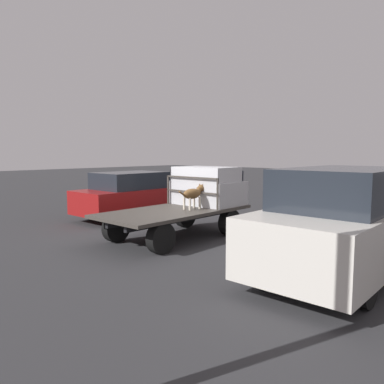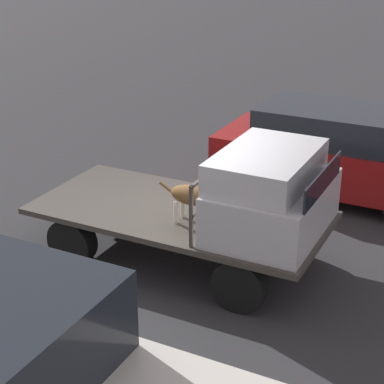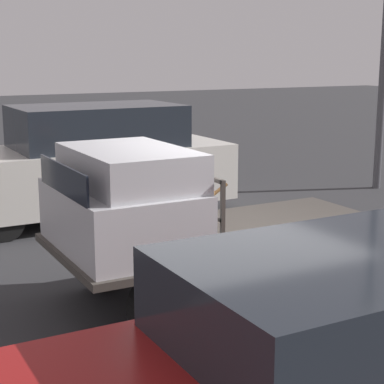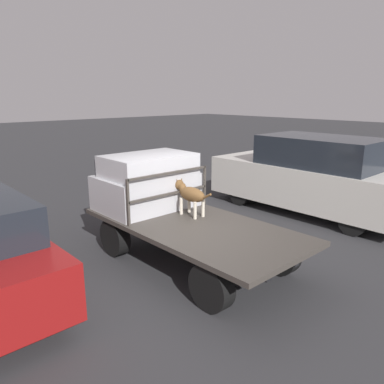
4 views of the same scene
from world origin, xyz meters
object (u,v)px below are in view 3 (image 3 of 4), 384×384
Objects in this scene: flatbed_truck at (229,247)px; dog at (187,196)px; parked_pickup_far at (87,163)px; parked_sedan at (324,372)px.

flatbed_truck is 4.14× the size of dog.
parked_pickup_far is (-0.18, -3.99, -0.21)m from dog.
parked_sedan is at bearing 65.01° from dog.
dog is 3.68m from parked_sedan.
dog is (0.40, -0.29, 0.59)m from flatbed_truck.
parked_pickup_far is (-1.07, -7.54, 0.17)m from parked_sedan.
parked_sedan reaches higher than dog.
flatbed_truck is 3.52m from parked_sedan.
flatbed_truck is 0.77m from dog.
parked_sedan is 7.61m from parked_pickup_far.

